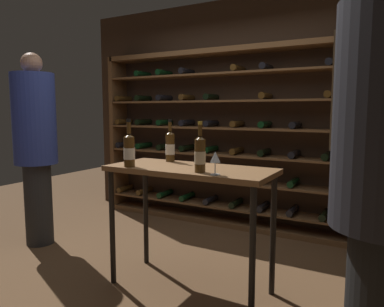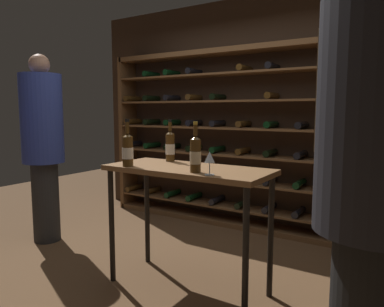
{
  "view_description": "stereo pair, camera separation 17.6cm",
  "coord_description": "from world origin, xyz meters",
  "px_view_note": "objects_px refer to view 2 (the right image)",
  "views": [
    {
      "loc": [
        1.66,
        -2.54,
        1.41
      ],
      "look_at": [
        0.15,
        0.16,
        1.04
      ],
      "focal_mm": 34.18,
      "sensor_mm": 36.0,
      "label": 1
    },
    {
      "loc": [
        1.81,
        -2.45,
        1.41
      ],
      "look_at": [
        0.15,
        0.16,
        1.04
      ],
      "focal_mm": 34.18,
      "sensor_mm": 36.0,
      "label": 2
    }
  ],
  "objects_px": {
    "wine_bottle_green_slim": "(128,150)",
    "wine_bottle_amber_reserve": "(170,146)",
    "wine_bottle_black_capsule": "(195,154)",
    "person_bystander_red_print": "(43,140)",
    "wine_rack": "(229,140)",
    "person_host_in_suit": "(378,174)",
    "wine_glass_stemmed_right": "(210,158)",
    "tasting_table": "(188,182)"
  },
  "relations": [
    {
      "from": "wine_bottle_green_slim",
      "to": "wine_bottle_amber_reserve",
      "type": "xyz_separation_m",
      "value": [
        0.11,
        0.41,
        -0.0
      ]
    },
    {
      "from": "person_host_in_suit",
      "to": "wine_glass_stemmed_right",
      "type": "relative_size",
      "value": 12.99
    },
    {
      "from": "tasting_table",
      "to": "person_host_in_suit",
      "type": "height_order",
      "value": "person_host_in_suit"
    },
    {
      "from": "wine_bottle_green_slim",
      "to": "wine_bottle_black_capsule",
      "type": "bearing_deg",
      "value": 4.35
    },
    {
      "from": "wine_bottle_amber_reserve",
      "to": "wine_rack",
      "type": "bearing_deg",
      "value": 97.13
    },
    {
      "from": "wine_bottle_amber_reserve",
      "to": "wine_glass_stemmed_right",
      "type": "bearing_deg",
      "value": -33.12
    },
    {
      "from": "tasting_table",
      "to": "wine_glass_stemmed_right",
      "type": "distance_m",
      "value": 0.44
    },
    {
      "from": "person_bystander_red_print",
      "to": "wine_bottle_green_slim",
      "type": "xyz_separation_m",
      "value": [
        1.46,
        -0.29,
        0.0
      ]
    },
    {
      "from": "wine_bottle_black_capsule",
      "to": "wine_bottle_amber_reserve",
      "type": "distance_m",
      "value": 0.6
    },
    {
      "from": "person_bystander_red_print",
      "to": "person_host_in_suit",
      "type": "bearing_deg",
      "value": -166.86
    },
    {
      "from": "wine_glass_stemmed_right",
      "to": "wine_bottle_green_slim",
      "type": "bearing_deg",
      "value": -179.76
    },
    {
      "from": "wine_rack",
      "to": "person_host_in_suit",
      "type": "relative_size",
      "value": 1.62
    },
    {
      "from": "wine_rack",
      "to": "wine_bottle_black_capsule",
      "type": "distance_m",
      "value": 1.94
    },
    {
      "from": "tasting_table",
      "to": "wine_bottle_amber_reserve",
      "type": "bearing_deg",
      "value": 147.48
    },
    {
      "from": "person_bystander_red_print",
      "to": "wine_bottle_amber_reserve",
      "type": "relative_size",
      "value": 5.57
    },
    {
      "from": "wine_rack",
      "to": "tasting_table",
      "type": "relative_size",
      "value": 2.61
    },
    {
      "from": "tasting_table",
      "to": "person_bystander_red_print",
      "type": "height_order",
      "value": "person_bystander_red_print"
    },
    {
      "from": "wine_bottle_green_slim",
      "to": "wine_bottle_black_capsule",
      "type": "height_order",
      "value": "wine_bottle_green_slim"
    },
    {
      "from": "wine_glass_stemmed_right",
      "to": "wine_bottle_black_capsule",
      "type": "bearing_deg",
      "value": 163.07
    },
    {
      "from": "tasting_table",
      "to": "wine_glass_stemmed_right",
      "type": "height_order",
      "value": "wine_glass_stemmed_right"
    },
    {
      "from": "wine_bottle_green_slim",
      "to": "wine_glass_stemmed_right",
      "type": "relative_size",
      "value": 2.3
    },
    {
      "from": "person_host_in_suit",
      "to": "person_bystander_red_print",
      "type": "bearing_deg",
      "value": 75.41
    },
    {
      "from": "wine_bottle_amber_reserve",
      "to": "wine_bottle_black_capsule",
      "type": "bearing_deg",
      "value": -36.96
    },
    {
      "from": "tasting_table",
      "to": "wine_glass_stemmed_right",
      "type": "bearing_deg",
      "value": -33.7
    },
    {
      "from": "wine_rack",
      "to": "person_bystander_red_print",
      "type": "height_order",
      "value": "wine_rack"
    },
    {
      "from": "wine_bottle_green_slim",
      "to": "tasting_table",
      "type": "bearing_deg",
      "value": 27.1
    },
    {
      "from": "wine_glass_stemmed_right",
      "to": "tasting_table",
      "type": "bearing_deg",
      "value": 146.3
    },
    {
      "from": "person_bystander_red_print",
      "to": "wine_glass_stemmed_right",
      "type": "bearing_deg",
      "value": -162.17
    },
    {
      "from": "wine_rack",
      "to": "wine_glass_stemmed_right",
      "type": "bearing_deg",
      "value": -66.79
    },
    {
      "from": "tasting_table",
      "to": "wine_bottle_green_slim",
      "type": "xyz_separation_m",
      "value": [
        -0.41,
        -0.21,
        0.25
      ]
    },
    {
      "from": "wine_bottle_black_capsule",
      "to": "person_bystander_red_print",
      "type": "bearing_deg",
      "value": 173.15
    },
    {
      "from": "person_host_in_suit",
      "to": "person_bystander_red_print",
      "type": "height_order",
      "value": "person_host_in_suit"
    },
    {
      "from": "wine_rack",
      "to": "person_host_in_suit",
      "type": "height_order",
      "value": "wine_rack"
    },
    {
      "from": "tasting_table",
      "to": "wine_glass_stemmed_right",
      "type": "relative_size",
      "value": 8.09
    },
    {
      "from": "person_host_in_suit",
      "to": "wine_bottle_amber_reserve",
      "type": "relative_size",
      "value": 5.81
    },
    {
      "from": "person_host_in_suit",
      "to": "wine_glass_stemmed_right",
      "type": "height_order",
      "value": "person_host_in_suit"
    },
    {
      "from": "tasting_table",
      "to": "wine_bottle_amber_reserve",
      "type": "xyz_separation_m",
      "value": [
        -0.3,
        0.19,
        0.25
      ]
    },
    {
      "from": "wine_bottle_black_capsule",
      "to": "wine_bottle_green_slim",
      "type": "bearing_deg",
      "value": -175.65
    },
    {
      "from": "tasting_table",
      "to": "person_bystander_red_print",
      "type": "bearing_deg",
      "value": 177.58
    },
    {
      "from": "tasting_table",
      "to": "wine_bottle_black_capsule",
      "type": "height_order",
      "value": "wine_bottle_black_capsule"
    },
    {
      "from": "person_host_in_suit",
      "to": "wine_bottle_black_capsule",
      "type": "bearing_deg",
      "value": 66.67
    },
    {
      "from": "wine_rack",
      "to": "person_bystander_red_print",
      "type": "relative_size",
      "value": 1.69
    }
  ]
}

